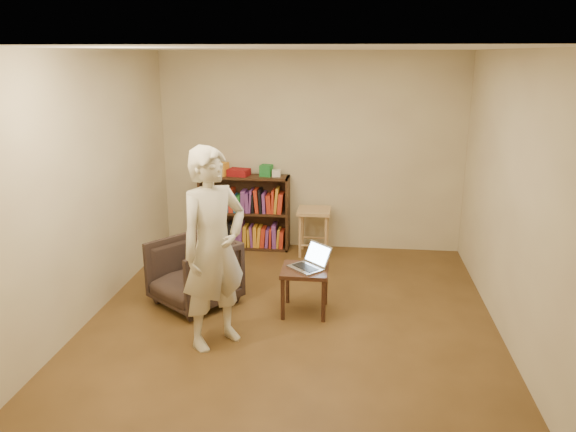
# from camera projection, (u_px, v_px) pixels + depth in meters

# --- Properties ---
(floor) EXTENTS (4.50, 4.50, 0.00)m
(floor) POSITION_uv_depth(u_px,v_px,m) (292.00, 319.00, 5.62)
(floor) COLOR #493217
(floor) RESTS_ON ground
(ceiling) EXTENTS (4.50, 4.50, 0.00)m
(ceiling) POSITION_uv_depth(u_px,v_px,m) (292.00, 48.00, 4.89)
(ceiling) COLOR white
(ceiling) RESTS_ON wall_back
(wall_back) EXTENTS (4.00, 0.00, 4.00)m
(wall_back) POSITION_uv_depth(u_px,v_px,m) (311.00, 152.00, 7.40)
(wall_back) COLOR beige
(wall_back) RESTS_ON floor
(wall_left) EXTENTS (0.00, 4.50, 4.50)m
(wall_left) POSITION_uv_depth(u_px,v_px,m) (89.00, 187.00, 5.48)
(wall_left) COLOR beige
(wall_left) RESTS_ON floor
(wall_right) EXTENTS (0.00, 4.50, 4.50)m
(wall_right) POSITION_uv_depth(u_px,v_px,m) (513.00, 199.00, 5.03)
(wall_right) COLOR beige
(wall_right) RESTS_ON floor
(bookshelf) EXTENTS (1.20, 0.30, 1.00)m
(bookshelf) POSITION_uv_depth(u_px,v_px,m) (245.00, 216.00, 7.59)
(bookshelf) COLOR black
(bookshelf) RESTS_ON floor
(box_yellow) EXTENTS (0.24, 0.20, 0.17)m
(box_yellow) POSITION_uv_depth(u_px,v_px,m) (220.00, 169.00, 7.43)
(box_yellow) COLOR orange
(box_yellow) RESTS_ON bookshelf
(red_cloth) EXTENTS (0.31, 0.25, 0.09)m
(red_cloth) POSITION_uv_depth(u_px,v_px,m) (239.00, 172.00, 7.42)
(red_cloth) COLOR maroon
(red_cloth) RESTS_ON bookshelf
(box_green) EXTENTS (0.17, 0.17, 0.15)m
(box_green) POSITION_uv_depth(u_px,v_px,m) (266.00, 170.00, 7.39)
(box_green) COLOR #217D33
(box_green) RESTS_ON bookshelf
(box_white) EXTENTS (0.12, 0.12, 0.09)m
(box_white) POSITION_uv_depth(u_px,v_px,m) (276.00, 173.00, 7.38)
(box_white) COLOR white
(box_white) RESTS_ON bookshelf
(stool) EXTENTS (0.42, 0.42, 0.61)m
(stool) POSITION_uv_depth(u_px,v_px,m) (314.00, 218.00, 7.31)
(stool) COLOR #A68450
(stool) RESTS_ON floor
(armchair) EXTENTS (1.06, 1.07, 0.70)m
(armchair) POSITION_uv_depth(u_px,v_px,m) (194.00, 273.00, 5.87)
(armchair) COLOR #2F241F
(armchair) RESTS_ON floor
(side_table) EXTENTS (0.47, 0.47, 0.48)m
(side_table) POSITION_uv_depth(u_px,v_px,m) (305.00, 276.00, 5.67)
(side_table) COLOR #321F10
(side_table) RESTS_ON floor
(laptop) EXTENTS (0.47, 0.47, 0.23)m
(laptop) POSITION_uv_depth(u_px,v_px,m) (310.00, 262.00, 5.66)
(laptop) COLOR #AEAEB3
(laptop) RESTS_ON side_table
(person) EXTENTS (0.76, 0.79, 1.82)m
(person) POSITION_uv_depth(u_px,v_px,m) (214.00, 249.00, 4.92)
(person) COLOR beige
(person) RESTS_ON floor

